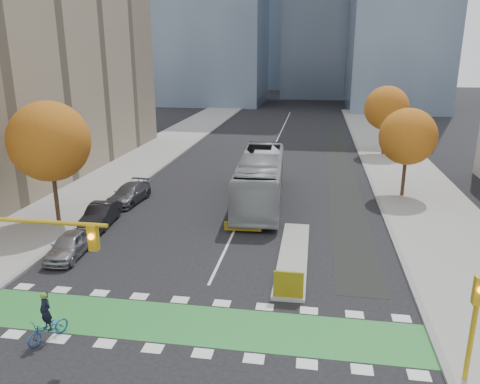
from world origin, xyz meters
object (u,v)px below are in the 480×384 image
(tree_east_near, at_px, (408,137))
(parked_car_b, at_px, (101,215))
(tree_west, at_px, (49,141))
(parked_car_a, at_px, (69,245))
(parked_car_c, at_px, (129,194))
(bus, at_px, (260,179))
(traffic_signal_east, at_px, (475,314))
(tree_east_far, at_px, (387,108))
(cyclist, at_px, (47,324))
(hazard_board, at_px, (288,285))

(tree_east_near, relative_size, parked_car_b, 1.61)
(tree_west, relative_size, parked_car_a, 2.04)
(parked_car_c, bearing_deg, bus, 14.01)
(parked_car_b, bearing_deg, tree_west, 177.54)
(bus, bearing_deg, tree_west, -155.52)
(tree_west, distance_m, tree_east_near, 26.01)
(traffic_signal_east, xyz_separation_m, parked_car_a, (-19.03, 7.62, -2.05))
(tree_east_far, distance_m, cyclist, 42.67)
(tree_west, distance_m, bus, 15.07)
(parked_car_a, bearing_deg, tree_west, 121.18)
(parked_car_a, xyz_separation_m, parked_car_b, (-0.47, 5.00, 0.04))
(tree_west, distance_m, parked_car_c, 7.70)
(traffic_signal_east, xyz_separation_m, bus, (-9.55, 19.25, -0.84))
(traffic_signal_east, bearing_deg, tree_east_far, 87.03)
(tree_east_near, distance_m, bus, 11.90)
(tree_east_near, xyz_separation_m, parked_car_b, (-21.00, -9.89, -4.14))
(hazard_board, bearing_deg, parked_car_b, 148.68)
(traffic_signal_east, bearing_deg, hazard_board, 144.08)
(tree_west, distance_m, cyclist, 14.99)
(hazard_board, relative_size, tree_east_near, 0.20)
(tree_west, bearing_deg, hazard_board, -25.99)
(bus, distance_m, parked_car_c, 10.15)
(hazard_board, relative_size, bus, 0.10)
(parked_car_b, bearing_deg, cyclist, -78.38)
(tree_east_far, distance_m, parked_car_b, 33.95)
(parked_car_a, bearing_deg, traffic_signal_east, -25.99)
(parked_car_b, bearing_deg, traffic_signal_east, -37.50)
(tree_west, bearing_deg, tree_east_far, 46.70)
(bus, bearing_deg, hazard_board, -81.17)
(parked_car_a, relative_size, parked_car_b, 0.92)
(tree_east_near, bearing_deg, traffic_signal_east, -93.81)
(tree_west, xyz_separation_m, parked_car_a, (3.47, -4.89, -4.93))
(traffic_signal_east, bearing_deg, tree_west, 150.93)
(tree_east_far, bearing_deg, bus, -120.96)
(hazard_board, distance_m, parked_car_c, 18.32)
(tree_west, distance_m, parked_car_a, 7.76)
(tree_west, relative_size, bus, 0.61)
(tree_west, bearing_deg, cyclist, -61.93)
(cyclist, bearing_deg, traffic_signal_east, 24.28)
(tree_east_near, distance_m, traffic_signal_east, 22.66)
(tree_east_far, xyz_separation_m, parked_car_c, (-21.50, -20.89, -4.54))
(hazard_board, bearing_deg, tree_east_near, 65.80)
(tree_west, distance_m, tree_east_far, 35.73)
(bus, relative_size, parked_car_a, 3.36)
(parked_car_a, distance_m, parked_car_b, 5.02)
(cyclist, xyz_separation_m, parked_car_a, (-3.20, 7.61, -0.02))
(bus, bearing_deg, parked_car_c, -173.71)
(tree_west, xyz_separation_m, bus, (12.95, 6.74, -3.73))
(parked_car_b, bearing_deg, tree_east_far, 45.70)
(tree_east_near, height_order, traffic_signal_east, tree_east_near)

